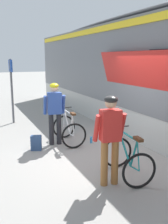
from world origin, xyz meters
name	(u,v)px	position (x,y,z in m)	size (l,w,h in m)	color
ground_plane	(105,154)	(0.00, 0.00, 0.00)	(80.00, 80.00, 0.00)	gray
cyclist_near_in_red	(110,133)	(-0.72, -1.49, 1.05)	(0.64, 0.36, 1.76)	#935B2D
cyclist_far_in_blue	(55,108)	(-0.96, 1.23, 1.05)	(0.64, 0.36, 1.76)	#232328
bicycle_near_teal	(127,159)	(-0.22, -1.37, 0.40)	(0.83, 1.15, 0.99)	black
bicycle_far_white	(69,130)	(-0.57, 1.19, 0.40)	(0.77, 1.11, 0.99)	black
backpack_on_platform	(36,143)	(-1.58, 0.98, 0.20)	(0.28, 0.18, 0.40)	navy
water_bottle_near_the_bikes	(91,140)	(0.02, 0.92, 0.10)	(0.06, 0.06, 0.19)	#338CCC
platform_sign_post	(11,80)	(-1.67, 4.29, 1.62)	(0.08, 0.70, 2.40)	#595B60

